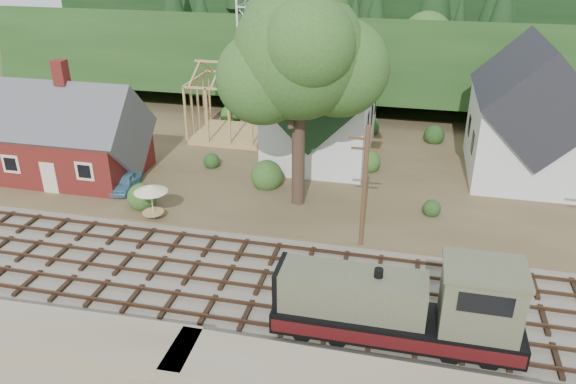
# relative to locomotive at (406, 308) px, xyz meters

# --- Properties ---
(ground) EXTENTS (140.00, 140.00, 0.00)m
(ground) POSITION_rel_locomotive_xyz_m (-9.93, 3.00, -2.04)
(ground) COLOR #384C1E
(ground) RESTS_ON ground
(railroad_bed) EXTENTS (64.00, 11.00, 0.16)m
(railroad_bed) POSITION_rel_locomotive_xyz_m (-9.93, 3.00, -1.96)
(railroad_bed) COLOR #726B5B
(railroad_bed) RESTS_ON ground
(village_flat) EXTENTS (64.00, 26.00, 0.30)m
(village_flat) POSITION_rel_locomotive_xyz_m (-9.93, 21.00, -1.89)
(village_flat) COLOR brown
(village_flat) RESTS_ON ground
(hillside) EXTENTS (70.00, 28.96, 12.74)m
(hillside) POSITION_rel_locomotive_xyz_m (-9.93, 45.00, -2.04)
(hillside) COLOR #1E3F19
(hillside) RESTS_ON ground
(ridge) EXTENTS (80.00, 20.00, 12.00)m
(ridge) POSITION_rel_locomotive_xyz_m (-9.93, 61.00, -2.04)
(ridge) COLOR black
(ridge) RESTS_ON ground
(depot) EXTENTS (10.80, 7.41, 9.00)m
(depot) POSITION_rel_locomotive_xyz_m (-25.93, 14.00, 1.17)
(depot) COLOR maroon
(depot) RESTS_ON village_flat
(church) EXTENTS (8.40, 15.17, 13.00)m
(church) POSITION_rel_locomotive_xyz_m (-7.93, 22.68, 3.14)
(church) COLOR silver
(church) RESTS_ON village_flat
(farmhouse) EXTENTS (8.40, 10.80, 10.60)m
(farmhouse) POSITION_rel_locomotive_xyz_m (8.07, 22.00, 2.82)
(farmhouse) COLOR silver
(farmhouse) RESTS_ON village_flat
(timber_frame) EXTENTS (8.20, 6.20, 6.99)m
(timber_frame) POSITION_rel_locomotive_xyz_m (-15.93, 25.00, 1.22)
(timber_frame) COLOR tan
(timber_frame) RESTS_ON village_flat
(lattice_tower) EXTENTS (3.20, 3.20, 12.12)m
(lattice_tower) POSITION_rel_locomotive_xyz_m (-15.93, 31.00, 7.99)
(lattice_tower) COLOR silver
(lattice_tower) RESTS_ON village_flat
(big_tree) EXTENTS (10.90, 8.40, 14.70)m
(big_tree) POSITION_rel_locomotive_xyz_m (-7.76, 13.08, 8.17)
(big_tree) COLOR #38281E
(big_tree) RESTS_ON village_flat
(telegraph_pole_near) EXTENTS (2.20, 0.28, 8.00)m
(telegraph_pole_near) POSITION_rel_locomotive_xyz_m (-2.93, 8.20, 2.20)
(telegraph_pole_near) COLOR #4C331E
(telegraph_pole_near) RESTS_ON ground
(locomotive) EXTENTS (11.42, 2.85, 4.58)m
(locomotive) POSITION_rel_locomotive_xyz_m (0.00, 0.00, 0.00)
(locomotive) COLOR black
(locomotive) RESTS_ON railroad_bed
(car_blue) EXTENTS (1.88, 3.82, 1.25)m
(car_blue) POSITION_rel_locomotive_xyz_m (-20.89, 12.26, -1.12)
(car_blue) COLOR #5493B5
(car_blue) RESTS_ON village_flat
(patio_set) EXTENTS (2.23, 2.23, 2.48)m
(patio_set) POSITION_rel_locomotive_xyz_m (-16.88, 8.50, 0.37)
(patio_set) COLOR silver
(patio_set) RESTS_ON village_flat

